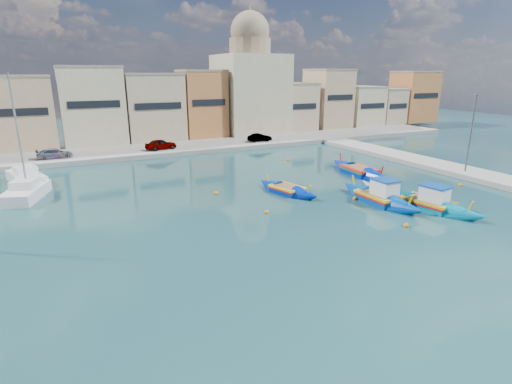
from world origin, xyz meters
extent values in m
plane|color=#112A34|center=(0.00, 0.00, 0.00)|extent=(160.00, 160.00, 0.00)
cube|color=gray|center=(0.00, 32.00, 0.30)|extent=(80.00, 8.00, 0.60)
cube|color=tan|center=(-21.91, 39.16, 4.97)|extent=(6.90, 6.32, 8.74)
cube|color=gray|center=(-21.91, 39.16, 9.49)|extent=(7.03, 6.44, 0.30)
cube|color=black|center=(-21.91, 35.95, 5.41)|extent=(5.52, 0.10, 0.90)
cube|color=#C1B690|center=(-13.86, 39.12, 5.55)|extent=(7.88, 6.24, 9.89)
cube|color=gray|center=(-13.86, 39.12, 10.64)|extent=(8.04, 6.37, 0.30)
cube|color=black|center=(-13.86, 35.95, 6.04)|extent=(6.30, 0.10, 0.90)
cube|color=tan|center=(-5.74, 39.72, 5.09)|extent=(7.88, 7.44, 8.99)
cube|color=gray|center=(-5.74, 39.72, 9.74)|extent=(8.04, 7.59, 0.30)
cube|color=black|center=(-5.74, 35.95, 5.54)|extent=(6.30, 0.10, 0.90)
cube|color=#C4763D|center=(1.54, 39.07, 5.31)|extent=(6.17, 6.13, 9.43)
cube|color=gray|center=(1.54, 39.07, 10.18)|extent=(6.29, 6.26, 0.30)
cube|color=black|center=(1.54, 35.95, 5.78)|extent=(4.93, 0.10, 0.90)
cube|color=tan|center=(9.05, 39.85, 3.63)|extent=(7.31, 7.69, 6.05)
cube|color=gray|center=(9.05, 39.85, 6.80)|extent=(7.46, 7.85, 0.30)
cube|color=black|center=(9.05, 35.95, 3.93)|extent=(5.85, 0.10, 0.90)
cube|color=tan|center=(17.02, 39.65, 4.31)|extent=(7.54, 7.30, 7.41)
cube|color=gray|center=(17.02, 39.65, 8.16)|extent=(7.69, 7.45, 0.30)
cube|color=black|center=(17.02, 35.95, 4.68)|extent=(6.03, 0.10, 0.90)
cube|color=tan|center=(24.93, 39.49, 5.42)|extent=(6.36, 6.97, 9.63)
cube|color=gray|center=(24.93, 39.49, 10.38)|extent=(6.48, 7.11, 0.30)
cube|color=black|center=(24.93, 35.95, 5.90)|extent=(5.09, 0.10, 0.90)
cube|color=#C1B690|center=(32.15, 39.35, 3.93)|extent=(6.63, 6.70, 6.65)
cube|color=gray|center=(32.15, 39.35, 7.40)|extent=(6.76, 6.83, 0.30)
cube|color=black|center=(32.15, 35.95, 4.26)|extent=(5.30, 0.10, 0.90)
cube|color=tan|center=(38.26, 39.75, 3.70)|extent=(5.08, 7.51, 6.20)
cube|color=gray|center=(38.26, 39.75, 6.95)|extent=(5.18, 7.66, 0.30)
cube|color=black|center=(38.26, 35.95, 4.01)|extent=(4.06, 0.10, 0.90)
cube|color=#C4763D|center=(45.15, 39.00, 5.27)|extent=(7.79, 6.00, 9.33)
cube|color=gray|center=(45.15, 39.00, 10.08)|extent=(7.95, 6.12, 0.30)
cube|color=black|center=(45.15, 35.95, 5.73)|extent=(6.23, 0.10, 0.90)
cube|color=#C1B690|center=(10.00, 40.00, 6.60)|extent=(10.00, 10.00, 12.00)
cylinder|color=#9E8466|center=(10.00, 40.00, 13.80)|extent=(6.40, 6.40, 2.40)
sphere|color=#9E8466|center=(10.00, 40.00, 15.99)|extent=(6.00, 6.00, 6.00)
cylinder|color=#9E8466|center=(10.00, 40.00, 18.90)|extent=(0.30, 0.30, 1.60)
cylinder|color=#595B60|center=(17.50, 6.00, 4.00)|extent=(0.16, 0.16, 8.00)
cylinder|color=#595B60|center=(17.10, 6.00, 7.90)|extent=(1.00, 0.10, 0.10)
cube|color=#595B60|center=(16.60, 6.00, 7.85)|extent=(0.35, 0.15, 0.18)
imported|color=#4C1919|center=(-7.01, 30.50, 1.26)|extent=(4.06, 2.18, 1.31)
imported|color=#4C1919|center=(6.93, 30.50, 1.15)|extent=(3.42, 1.36, 1.11)
imported|color=#4C1919|center=(-19.08, 30.50, 1.14)|extent=(3.79, 1.65, 1.08)
cube|color=#007EA3|center=(6.08, 0.64, 0.20)|extent=(2.54, 3.81, 0.99)
cone|color=#007EA3|center=(5.59, 3.52, 0.25)|extent=(2.49, 3.52, 2.53)
cone|color=#007EA3|center=(6.58, -2.24, 0.25)|extent=(2.49, 3.52, 2.53)
cube|color=gold|center=(6.08, 0.64, 0.61)|extent=(2.65, 4.02, 0.18)
cube|color=red|center=(6.08, 0.64, 0.43)|extent=(2.65, 3.89, 0.10)
cube|color=olive|center=(6.08, 0.64, 0.69)|extent=(2.20, 3.45, 0.06)
cylinder|color=gold|center=(5.54, 3.80, 0.89)|extent=(0.22, 0.48, 1.08)
cylinder|color=gold|center=(6.63, -2.53, 0.89)|extent=(0.22, 0.48, 1.08)
cube|color=white|center=(6.17, 0.13, 1.23)|extent=(1.67, 2.01, 1.09)
cube|color=#0F47A5|center=(6.17, 0.13, 1.84)|extent=(1.77, 2.15, 0.12)
cube|color=#003F9E|center=(3.80, 3.29, 0.21)|extent=(2.16, 3.41, 1.06)
cone|color=#003F9E|center=(3.76, 6.08, 0.26)|extent=(2.16, 3.17, 2.64)
cone|color=#003F9E|center=(3.84, 0.50, 0.26)|extent=(2.16, 3.17, 2.64)
cube|color=yellow|center=(3.80, 3.29, 0.66)|extent=(2.25, 3.59, 0.19)
cube|color=red|center=(3.80, 3.29, 0.47)|extent=(2.27, 3.47, 0.11)
cube|color=olive|center=(3.80, 3.29, 0.74)|extent=(1.84, 3.09, 0.06)
cylinder|color=yellow|center=(3.76, 6.36, 0.95)|extent=(0.16, 0.50, 1.15)
cylinder|color=yellow|center=(3.84, 0.22, 0.95)|extent=(0.16, 0.50, 1.15)
cube|color=white|center=(3.81, 2.80, 1.32)|extent=(1.51, 1.74, 1.16)
cube|color=#0F47A5|center=(3.81, 2.80, 1.97)|extent=(1.59, 1.86, 0.13)
cube|color=#0024A4|center=(8.44, 11.15, 0.22)|extent=(2.37, 3.70, 1.09)
cone|color=#0024A4|center=(8.61, 14.11, 0.27)|extent=(2.36, 3.44, 2.74)
cone|color=#0024A4|center=(8.28, 8.18, 0.27)|extent=(2.36, 3.44, 2.74)
cube|color=red|center=(8.44, 11.15, 0.67)|extent=(2.47, 3.90, 0.20)
cube|color=#197F33|center=(8.44, 11.15, 0.48)|extent=(2.48, 3.78, 0.11)
cube|color=olive|center=(8.44, 11.15, 0.76)|extent=(2.03, 3.36, 0.07)
cylinder|color=red|center=(8.62, 14.40, 0.98)|extent=(0.18, 0.52, 1.18)
cylinder|color=red|center=(8.26, 7.89, 0.98)|extent=(0.18, 0.52, 1.18)
cube|color=#0027A3|center=(-1.42, 8.74, 0.18)|extent=(2.40, 3.04, 0.88)
cone|color=#0027A3|center=(-1.99, 10.87, 0.22)|extent=(2.36, 2.88, 2.18)
cone|color=#0027A3|center=(-0.85, 6.60, 0.22)|extent=(2.36, 2.88, 2.18)
cube|color=yellow|center=(-1.42, 8.74, 0.55)|extent=(2.51, 3.20, 0.16)
cube|color=red|center=(-1.42, 8.74, 0.39)|extent=(2.50, 3.11, 0.09)
cube|color=olive|center=(-1.42, 8.74, 0.62)|extent=(2.08, 2.74, 0.05)
cylinder|color=yellow|center=(-2.05, 11.08, 0.80)|extent=(0.23, 0.44, 0.96)
cylinder|color=yellow|center=(-0.79, 6.39, 0.80)|extent=(0.23, 0.44, 0.96)
cube|color=white|center=(-21.56, 22.23, 0.33)|extent=(3.78, 6.03, 1.23)
cone|color=white|center=(-22.59, 25.69, 0.33)|extent=(3.09, 3.72, 2.27)
cube|color=white|center=(-21.56, 22.23, 1.27)|extent=(2.20, 2.41, 0.66)
cylinder|color=#999EA3|center=(-21.67, 22.61, 5.19)|extent=(0.15, 0.15, 9.44)
cube|color=white|center=(-21.35, 16.79, 0.33)|extent=(3.75, 5.72, 1.23)
cone|color=white|center=(-20.33, 20.03, 0.33)|extent=(3.07, 3.56, 2.26)
cube|color=white|center=(-21.35, 16.79, 1.27)|extent=(2.19, 2.31, 0.66)
cylinder|color=#999EA3|center=(-21.24, 17.15, 5.19)|extent=(0.15, 0.15, 9.44)
sphere|color=orange|center=(-5.38, 4.95, 0.08)|extent=(0.36, 0.36, 0.36)
sphere|color=orange|center=(2.60, 4.70, 0.08)|extent=(0.36, 0.36, 0.36)
sphere|color=orange|center=(5.31, 19.99, 0.08)|extent=(0.36, 0.36, 0.36)
sphere|color=orange|center=(-7.01, 11.08, 0.08)|extent=(0.36, 0.36, 0.36)
sphere|color=orange|center=(13.82, 3.64, 0.08)|extent=(0.36, 0.36, 0.36)
sphere|color=orange|center=(1.74, -1.54, 0.08)|extent=(0.36, 0.36, 0.36)
camera|label=1|loc=(-18.30, -19.42, 9.90)|focal=28.00mm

